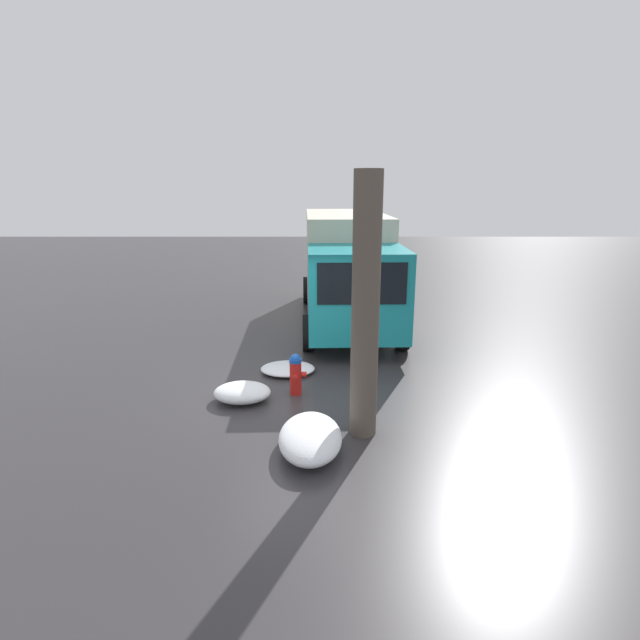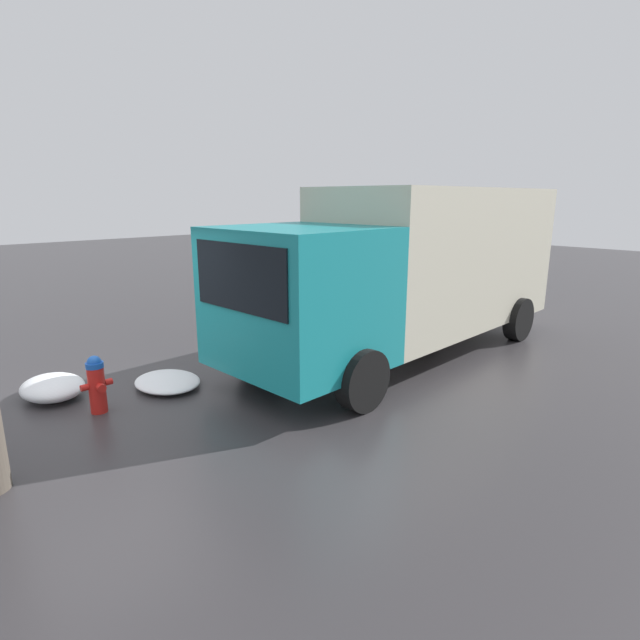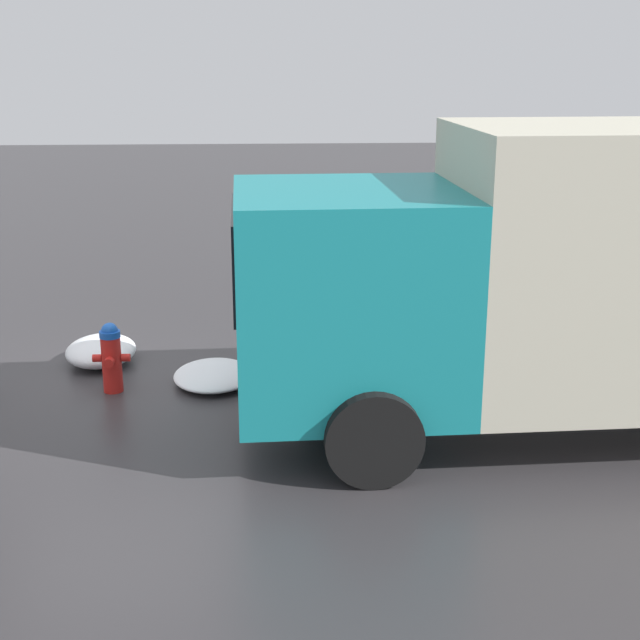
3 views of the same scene
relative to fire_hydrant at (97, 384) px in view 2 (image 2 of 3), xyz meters
name	(u,v)px [view 2 (image 2 of 3)]	position (x,y,z in m)	size (l,w,h in m)	color
ground_plane	(100,412)	(0.00, 0.00, -0.43)	(60.00, 60.00, 0.00)	#333033
fire_hydrant	(97,384)	(0.00, 0.00, 0.00)	(0.43, 0.33, 0.83)	red
delivery_truck	(413,266)	(5.50, -1.26, 1.26)	(7.73, 2.77, 3.11)	teal
snow_pile_by_hydrant	(53,387)	(-0.31, 1.00, -0.26)	(0.87, 1.07, 0.33)	white
snow_pile_by_tree	(167,382)	(1.15, 0.23, -0.34)	(0.96, 1.17, 0.17)	white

